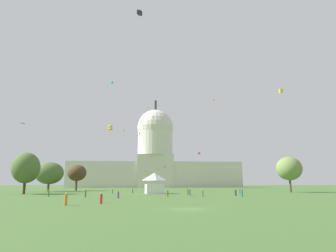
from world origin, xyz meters
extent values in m
plane|color=#42662D|center=(0.00, 0.00, 0.00)|extent=(800.00, 800.00, 0.00)
cube|color=beige|center=(-29.83, 190.31, 9.21)|extent=(63.20, 20.52, 18.41)
cube|color=beige|center=(33.37, 190.31, 9.21)|extent=(63.20, 20.52, 18.41)
cube|color=beige|center=(1.77, 190.31, 11.80)|extent=(26.22, 22.58, 23.61)
cylinder|color=beige|center=(1.77, 190.31, 34.23)|extent=(26.19, 26.19, 21.25)
sphere|color=beige|center=(1.77, 190.31, 44.86)|extent=(27.32, 27.32, 27.32)
cylinder|color=#2D3833|center=(1.77, 190.31, 62.34)|extent=(1.80, 1.80, 7.65)
cube|color=white|center=(-2.72, 54.47, 1.39)|extent=(5.72, 6.35, 2.77)
pyramid|color=white|center=(-2.72, 54.47, 5.03)|extent=(6.01, 6.67, 2.25)
cylinder|color=brown|center=(-40.68, 77.56, 2.16)|extent=(0.73, 0.73, 4.31)
ellipsoid|color=#4C6633|center=(-40.68, 77.56, 6.75)|extent=(11.99, 10.66, 8.14)
cylinder|color=brown|center=(44.58, 65.08, 2.83)|extent=(0.70, 0.70, 5.66)
ellipsoid|color=olive|center=(44.58, 65.08, 8.11)|extent=(12.57, 12.63, 8.17)
cylinder|color=#4C3823|center=(-33.78, 91.55, 2.63)|extent=(0.78, 0.78, 5.26)
ellipsoid|color=#4C3823|center=(-33.78, 91.55, 7.28)|extent=(11.23, 11.30, 6.72)
cylinder|color=#42301E|center=(-40.20, 53.74, 2.41)|extent=(0.73, 0.73, 4.83)
ellipsoid|color=#4C6633|center=(-40.20, 53.74, 7.51)|extent=(10.41, 11.70, 8.95)
cylinder|color=olive|center=(-9.40, 59.91, 0.68)|extent=(0.53, 0.53, 1.37)
sphere|color=beige|center=(-9.40, 59.91, 1.48)|extent=(0.31, 0.31, 0.23)
cylinder|color=#703D93|center=(-11.07, 27.56, 0.65)|extent=(0.54, 0.54, 1.30)
sphere|color=brown|center=(-11.07, 27.56, 1.42)|extent=(0.34, 0.34, 0.24)
cylinder|color=red|center=(-12.23, 10.57, 0.73)|extent=(0.63, 0.63, 1.46)
sphere|color=beige|center=(-12.23, 10.57, 1.58)|extent=(0.33, 0.33, 0.24)
cylinder|color=olive|center=(-18.93, 33.29, 0.72)|extent=(0.59, 0.59, 1.44)
sphere|color=brown|center=(-18.93, 33.29, 1.55)|extent=(0.31, 0.31, 0.22)
cylinder|color=olive|center=(5.83, 43.51, 0.75)|extent=(0.50, 0.50, 1.50)
sphere|color=brown|center=(5.83, 43.51, 1.63)|extent=(0.32, 0.32, 0.26)
cylinder|color=olive|center=(-28.25, 37.18, 0.69)|extent=(0.54, 0.54, 1.38)
sphere|color=#A37556|center=(-28.25, 37.18, 1.51)|extent=(0.31, 0.31, 0.25)
cylinder|color=olive|center=(22.51, 51.79, 0.71)|extent=(0.56, 0.56, 1.42)
sphere|color=#A37556|center=(22.51, 51.79, 1.54)|extent=(0.34, 0.34, 0.25)
cylinder|color=gray|center=(-15.25, 55.60, 0.63)|extent=(0.62, 0.62, 1.26)
sphere|color=tan|center=(-15.25, 55.60, 1.36)|extent=(0.27, 0.27, 0.20)
cylinder|color=navy|center=(17.03, 37.46, 0.73)|extent=(0.51, 0.51, 1.46)
sphere|color=tan|center=(17.03, 37.46, 1.56)|extent=(0.26, 0.26, 0.21)
cylinder|color=#3D5684|center=(6.05, 41.18, 0.77)|extent=(0.54, 0.54, 1.54)
sphere|color=beige|center=(6.05, 41.18, 1.66)|extent=(0.35, 0.35, 0.26)
cylinder|color=olive|center=(8.13, 34.30, 0.74)|extent=(0.49, 0.49, 1.48)
sphere|color=beige|center=(8.13, 34.30, 1.60)|extent=(0.32, 0.32, 0.23)
cylinder|color=orange|center=(-16.75, 7.31, 0.75)|extent=(0.61, 0.61, 1.49)
sphere|color=tan|center=(-16.75, 7.31, 1.62)|extent=(0.35, 0.35, 0.26)
cylinder|color=#1E757A|center=(16.96, 32.26, 0.77)|extent=(0.45, 0.45, 1.54)
sphere|color=brown|center=(16.96, 32.26, 1.65)|extent=(0.28, 0.28, 0.22)
cylinder|color=olive|center=(-0.11, 35.55, 0.64)|extent=(0.61, 0.61, 1.29)
sphere|color=#A37556|center=(-0.11, 35.55, 1.41)|extent=(0.33, 0.33, 0.24)
cube|color=orange|center=(27.73, 104.13, 43.21)|extent=(1.02, 1.03, 0.43)
cube|color=orange|center=(27.73, 104.13, 43.61)|extent=(1.02, 1.03, 0.43)
cube|color=gold|center=(-14.02, 34.11, 15.90)|extent=(1.18, 1.19, 0.48)
cube|color=gold|center=(-14.02, 34.11, 16.52)|extent=(1.18, 1.19, 0.48)
cylinder|color=gold|center=(-13.86, 34.11, 14.70)|extent=(0.10, 0.25, 1.99)
pyramid|color=red|center=(3.70, 107.33, 10.51)|extent=(1.79, 1.23, 0.31)
cube|color=black|center=(-7.40, 30.44, 44.14)|extent=(1.43, 1.37, 0.79)
cube|color=black|center=(-7.40, 30.44, 44.70)|extent=(1.43, 1.37, 0.79)
pyramid|color=teal|center=(-34.44, 34.82, 16.77)|extent=(1.56, 1.57, 0.09)
cube|color=#8CD133|center=(-19.63, 156.15, 36.52)|extent=(0.81, 0.28, 0.95)
cylinder|color=#D1339E|center=(-19.55, 156.15, 34.71)|extent=(0.11, 0.13, 2.78)
cube|color=#D1339E|center=(20.48, 107.03, 17.02)|extent=(1.24, 1.28, 0.61)
cube|color=#D1339E|center=(20.48, 107.03, 17.60)|extent=(1.24, 1.28, 0.61)
cylinder|color=yellow|center=(20.66, 107.03, 15.65)|extent=(0.32, 0.18, 2.28)
pyramid|color=white|center=(19.69, 141.33, 11.77)|extent=(1.32, 1.19, 0.30)
cylinder|color=white|center=(19.79, 140.95, 10.11)|extent=(0.09, 0.28, 2.09)
cube|color=pink|center=(-1.50, 115.26, 36.49)|extent=(0.88, 0.90, 1.01)
cylinder|color=pink|center=(-1.55, 115.26, 34.47)|extent=(0.19, 0.25, 3.11)
cube|color=purple|center=(-8.02, 85.33, 23.18)|extent=(0.54, 0.50, 0.75)
cube|color=yellow|center=(36.41, 49.86, 31.04)|extent=(1.10, 1.07, 0.53)
cube|color=yellow|center=(36.41, 49.86, 31.70)|extent=(1.10, 1.07, 0.53)
cube|color=#33BCDB|center=(-20.01, 85.70, 44.60)|extent=(1.22, 1.24, 0.58)
cube|color=#33BCDB|center=(-20.01, 85.70, 45.14)|extent=(1.22, 1.24, 0.58)
camera|label=1|loc=(-5.45, -38.24, 3.16)|focal=32.48mm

